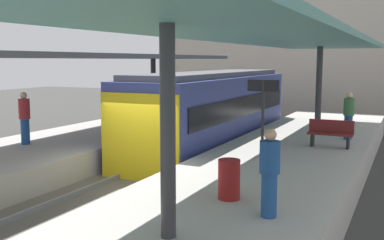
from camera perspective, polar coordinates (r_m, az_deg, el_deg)
name	(u,v)px	position (r m, az deg, el deg)	size (l,w,h in m)	color
ground_plane	(134,190)	(13.60, -7.23, -8.64)	(80.00, 80.00, 0.00)	#383835
platform_left	(34,161)	(15.81, -18.98, -4.85)	(4.40, 28.00, 1.00)	#ADA8A0
platform_right	(260,189)	(11.91, 8.48, -8.49)	(4.40, 28.00, 1.00)	#ADA8A0
track_ballast	(134,187)	(13.57, -7.24, -8.24)	(3.20, 28.00, 0.20)	#59544C
rail_near_side	(113,179)	(13.92, -9.77, -7.17)	(0.08, 28.00, 0.14)	slate
rail_far_side	(155,184)	(13.16, -4.59, -7.93)	(0.08, 28.00, 0.14)	slate
commuter_train	(212,111)	(18.35, 2.54, 1.09)	(2.78, 11.05, 3.10)	#38428C
canopy_left	(60,57)	(16.49, -16.06, 7.55)	(4.18, 21.00, 2.98)	#333335
canopy_right	(279,39)	(12.82, 10.68, 9.89)	(4.18, 21.00, 3.46)	#333335
platform_bench	(331,133)	(15.27, 16.81, -1.51)	(1.40, 0.41, 0.86)	black
platform_sign	(263,101)	(12.96, 8.80, 2.35)	(0.90, 0.08, 2.21)	#262628
litter_bin	(229,179)	(9.24, 4.62, -7.34)	(0.44, 0.44, 0.80)	maroon
passenger_near_bench	(269,172)	(8.18, 9.59, -6.33)	(0.36, 0.36, 1.58)	navy
passenger_mid_platform	(25,117)	(16.03, -20.05, 0.32)	(0.36, 0.36, 1.72)	navy
passenger_far_end	(349,115)	(16.88, 18.85, 0.60)	(0.36, 0.36, 1.66)	navy
station_building_backdrop	(304,34)	(31.71, 13.68, 10.38)	(18.00, 6.00, 11.00)	#A89E8E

